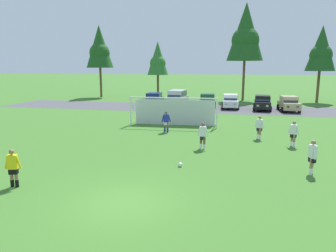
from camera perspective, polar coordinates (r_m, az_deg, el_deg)
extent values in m
plane|color=#3D7028|center=(25.87, 3.80, -0.26)|extent=(400.00, 400.00, 0.00)
cube|color=#4C4C51|center=(38.17, 6.84, 3.26)|extent=(52.00, 8.40, 0.01)
sphere|color=white|center=(15.73, 2.27, -7.12)|extent=(0.22, 0.22, 0.22)
sphere|color=black|center=(15.73, 2.27, -7.11)|extent=(0.08, 0.08, 0.08)
sphere|color=red|center=(15.72, 2.49, -7.14)|extent=(0.07, 0.07, 0.07)
cylinder|color=white|center=(25.54, 9.03, 2.26)|extent=(0.12, 0.12, 2.44)
cylinder|color=white|center=(26.62, -6.93, 2.66)|extent=(0.12, 0.12, 2.44)
cylinder|color=white|center=(25.68, 0.89, 5.18)|extent=(7.31, 0.55, 0.12)
cylinder|color=white|center=(26.41, 9.07, 2.80)|extent=(0.20, 1.95, 2.46)
cylinder|color=white|center=(27.46, -6.41, 3.17)|extent=(0.20, 1.95, 2.46)
cube|color=silver|center=(26.83, 1.21, 2.53)|extent=(6.94, 0.45, 2.20)
cylinder|color=#936B4C|center=(14.62, -26.89, -8.54)|extent=(0.14, 0.14, 0.80)
cylinder|color=#936B4C|center=(14.52, -26.20, -8.61)|extent=(0.14, 0.14, 0.80)
cylinder|color=black|center=(14.70, -26.81, -9.42)|extent=(0.15, 0.15, 0.32)
cylinder|color=black|center=(14.59, -26.12, -9.50)|extent=(0.15, 0.15, 0.32)
cube|color=black|center=(14.47, -26.65, -7.37)|extent=(0.39, 0.31, 0.28)
cube|color=yellow|center=(14.37, -26.78, -5.93)|extent=(0.44, 0.35, 0.60)
sphere|color=#936B4C|center=(14.26, -26.93, -4.27)|extent=(0.22, 0.22, 0.22)
cylinder|color=yellow|center=(14.50, -27.64, -5.94)|extent=(0.25, 0.16, 0.55)
cylinder|color=yellow|center=(14.24, -25.89, -6.07)|extent=(0.25, 0.16, 0.55)
cylinder|color=#936B4C|center=(15.94, 24.91, -6.82)|extent=(0.14, 0.14, 0.80)
cylinder|color=#936B4C|center=(16.17, 25.04, -6.58)|extent=(0.14, 0.14, 0.80)
cylinder|color=white|center=(16.01, 24.84, -7.64)|extent=(0.15, 0.15, 0.32)
cylinder|color=white|center=(16.24, 24.97, -7.39)|extent=(0.15, 0.15, 0.32)
cube|color=black|center=(15.97, 25.07, -5.60)|extent=(0.30, 0.39, 0.28)
cube|color=white|center=(15.87, 25.18, -4.28)|extent=(0.33, 0.43, 0.60)
sphere|color=#936B4C|center=(15.77, 25.30, -2.77)|extent=(0.22, 0.22, 0.22)
cylinder|color=white|center=(15.65, 25.46, -4.59)|extent=(0.15, 0.24, 0.55)
cylinder|color=white|center=(16.11, 24.89, -4.12)|extent=(0.15, 0.24, 0.55)
cylinder|color=brown|center=(19.02, 6.71, -3.11)|extent=(0.14, 0.14, 0.80)
cylinder|color=brown|center=(19.15, 6.10, -3.01)|extent=(0.14, 0.14, 0.80)
cylinder|color=white|center=(19.08, 6.70, -3.81)|extent=(0.15, 0.15, 0.32)
cylinder|color=white|center=(19.21, 6.09, -3.70)|extent=(0.15, 0.15, 0.32)
cube|color=black|center=(19.01, 6.43, -2.13)|extent=(0.37, 0.26, 0.28)
cube|color=white|center=(18.93, 6.45, -1.00)|extent=(0.41, 0.29, 0.60)
sphere|color=brown|center=(18.85, 6.48, 0.28)|extent=(0.22, 0.22, 0.22)
cylinder|color=white|center=(18.90, 7.21, -1.10)|extent=(0.24, 0.12, 0.55)
cylinder|color=white|center=(18.97, 5.69, -1.03)|extent=(0.24, 0.12, 0.55)
cylinder|color=brown|center=(23.80, -0.08, -0.23)|extent=(0.14, 0.14, 0.80)
cylinder|color=brown|center=(23.87, -0.61, -0.20)|extent=(0.14, 0.14, 0.80)
cylinder|color=#232D99|center=(23.84, -0.08, -0.80)|extent=(0.15, 0.15, 0.32)
cylinder|color=#232D99|center=(23.91, -0.60, -0.76)|extent=(0.15, 0.15, 0.32)
cube|color=silver|center=(23.77, -0.34, 0.54)|extent=(0.40, 0.35, 0.28)
cube|color=#232D99|center=(23.71, -0.34, 1.45)|extent=(0.45, 0.38, 0.60)
sphere|color=brown|center=(23.64, -0.34, 2.48)|extent=(0.22, 0.22, 0.22)
cylinder|color=#232D99|center=(23.73, 0.27, 1.41)|extent=(0.25, 0.18, 0.55)
cylinder|color=#232D99|center=(23.70, -0.96, 1.39)|extent=(0.25, 0.18, 0.55)
cylinder|color=#936B4C|center=(21.00, 22.27, -2.53)|extent=(0.14, 0.14, 0.80)
cylinder|color=#936B4C|center=(21.20, 21.88, -2.39)|extent=(0.14, 0.14, 0.80)
cylinder|color=white|center=(21.06, 22.22, -3.17)|extent=(0.15, 0.15, 0.32)
cylinder|color=white|center=(21.26, 21.84, -3.02)|extent=(0.15, 0.15, 0.32)
cube|color=black|center=(21.04, 22.14, -1.61)|extent=(0.40, 0.35, 0.28)
cube|color=white|center=(20.96, 22.21, -0.60)|extent=(0.45, 0.39, 0.60)
sphere|color=#936B4C|center=(20.89, 22.29, 0.56)|extent=(0.22, 0.22, 0.22)
cylinder|color=white|center=(20.86, 22.82, -0.75)|extent=(0.25, 0.18, 0.55)
cylinder|color=white|center=(21.08, 21.60, -0.55)|extent=(0.25, 0.18, 0.55)
cylinder|color=#936B4C|center=(22.39, 16.62, -1.39)|extent=(0.14, 0.14, 0.80)
cylinder|color=#936B4C|center=(22.61, 16.31, -1.25)|extent=(0.14, 0.14, 0.80)
cylinder|color=white|center=(22.44, 16.59, -1.99)|extent=(0.15, 0.15, 0.32)
cylinder|color=white|center=(22.66, 16.28, -1.85)|extent=(0.15, 0.15, 0.32)
cube|color=black|center=(22.44, 16.51, -0.52)|extent=(0.40, 0.35, 0.28)
cube|color=white|center=(22.37, 16.56, 0.43)|extent=(0.45, 0.38, 0.60)
sphere|color=#936B4C|center=(22.30, 16.62, 1.52)|extent=(0.22, 0.22, 0.22)
cylinder|color=white|center=(22.25, 17.11, 0.29)|extent=(0.25, 0.18, 0.55)
cylinder|color=white|center=(22.50, 16.01, 0.47)|extent=(0.25, 0.18, 0.55)
cube|color=navy|center=(39.95, -2.62, 4.67)|extent=(1.88, 4.23, 0.76)
cube|color=navy|center=(40.02, -2.57, 5.68)|extent=(1.70, 2.13, 0.64)
cube|color=#28384C|center=(39.09, -2.93, 5.53)|extent=(1.54, 0.34, 0.55)
cube|color=#28384C|center=(39.82, -1.40, 5.67)|extent=(0.07, 1.79, 0.45)
cube|color=white|center=(37.83, -2.67, 4.40)|extent=(0.28, 0.09, 0.20)
cube|color=white|center=(38.09, -4.12, 4.43)|extent=(0.28, 0.09, 0.20)
cube|color=#B21414|center=(41.81, -1.25, 5.02)|extent=(0.28, 0.09, 0.20)
cube|color=#B21414|center=(42.05, -2.57, 5.04)|extent=(0.28, 0.09, 0.20)
cylinder|color=black|center=(38.52, -1.80, 3.88)|extent=(0.25, 0.64, 0.64)
cylinder|color=black|center=(38.98, -4.38, 3.93)|extent=(0.25, 0.64, 0.64)
cylinder|color=black|center=(41.03, -0.94, 4.30)|extent=(0.25, 0.64, 0.64)
cylinder|color=black|center=(41.47, -3.37, 4.35)|extent=(0.25, 0.64, 0.64)
cube|color=#B2B2BC|center=(38.75, 1.66, 4.66)|extent=(2.18, 4.71, 1.00)
cube|color=#B2B2BC|center=(38.86, 1.75, 6.04)|extent=(1.93, 3.10, 0.84)
cube|color=#28384C|center=(37.49, 1.19, 5.84)|extent=(1.64, 0.48, 0.71)
cube|color=#28384C|center=(38.64, 3.02, 6.00)|extent=(0.20, 2.55, 0.59)
cube|color=white|center=(36.44, 1.54, 4.35)|extent=(0.28, 0.10, 0.20)
cube|color=white|center=(36.72, -0.04, 4.41)|extent=(0.28, 0.10, 0.20)
cube|color=#B21414|center=(40.80, 3.19, 5.03)|extent=(0.28, 0.10, 0.20)
cube|color=#B21414|center=(41.05, 1.77, 5.07)|extent=(0.28, 0.10, 0.20)
cylinder|color=black|center=(37.20, 2.51, 3.63)|extent=(0.28, 0.65, 0.64)
cylinder|color=black|center=(37.70, -0.30, 3.73)|extent=(0.28, 0.65, 0.64)
cylinder|color=black|center=(39.95, 3.51, 4.11)|extent=(0.28, 0.65, 0.64)
cylinder|color=black|center=(40.42, 0.87, 4.21)|extent=(0.28, 0.65, 0.64)
cube|color=#194C2D|center=(38.93, 7.30, 4.43)|extent=(2.04, 4.30, 0.76)
cube|color=#194C2D|center=(39.01, 7.33, 5.48)|extent=(1.78, 2.19, 0.64)
cube|color=#28384C|center=(38.05, 7.27, 5.32)|extent=(1.55, 0.40, 0.55)
cube|color=#28384C|center=(38.99, 8.56, 5.44)|extent=(0.14, 1.78, 0.45)
cube|color=white|center=(36.87, 7.93, 4.14)|extent=(0.28, 0.10, 0.20)
cube|color=white|center=(36.91, 6.39, 4.18)|extent=(0.28, 0.10, 0.20)
cube|color=#B21414|center=(40.96, 8.12, 4.79)|extent=(0.28, 0.10, 0.20)
cube|color=#B21414|center=(41.00, 6.73, 4.83)|extent=(0.28, 0.10, 0.20)
cylinder|color=black|center=(37.66, 8.57, 3.60)|extent=(0.28, 0.65, 0.64)
cylinder|color=black|center=(37.73, 5.83, 3.68)|extent=(0.28, 0.65, 0.64)
cylinder|color=black|center=(40.24, 8.65, 4.06)|extent=(0.28, 0.65, 0.64)
cylinder|color=black|center=(40.31, 6.08, 4.13)|extent=(0.28, 0.65, 0.64)
cube|color=silver|center=(38.58, 11.44, 4.25)|extent=(2.00, 4.28, 0.76)
cube|color=silver|center=(38.65, 11.47, 5.30)|extent=(1.76, 2.18, 0.64)
cube|color=#28384C|center=(37.69, 11.50, 5.13)|extent=(1.54, 0.39, 0.55)
cube|color=#28384C|center=(38.68, 12.71, 5.26)|extent=(0.13, 1.78, 0.45)
cube|color=white|center=(36.54, 12.28, 3.94)|extent=(0.28, 0.09, 0.20)
cube|color=white|center=(36.51, 10.72, 3.99)|extent=(0.28, 0.09, 0.20)
cube|color=#B21414|center=(40.63, 12.08, 4.61)|extent=(0.28, 0.09, 0.20)
cube|color=#B21414|center=(40.61, 10.68, 4.66)|extent=(0.28, 0.09, 0.20)
cylinder|color=black|center=(37.36, 12.83, 3.40)|extent=(0.27, 0.65, 0.64)
cylinder|color=black|center=(37.32, 10.07, 3.49)|extent=(0.27, 0.65, 0.64)
cylinder|color=black|center=(39.94, 12.67, 3.87)|extent=(0.27, 0.65, 0.64)
cylinder|color=black|center=(39.90, 10.09, 3.95)|extent=(0.27, 0.65, 0.64)
cube|color=black|center=(37.92, 17.00, 3.88)|extent=(1.99, 4.28, 0.76)
cube|color=black|center=(38.00, 17.06, 4.95)|extent=(1.75, 2.17, 0.64)
cube|color=#28384C|center=(37.04, 17.09, 4.78)|extent=(1.54, 0.38, 0.55)
cube|color=#28384C|center=(38.03, 18.32, 4.89)|extent=(0.12, 1.78, 0.45)
cube|color=white|center=(35.89, 17.86, 3.55)|extent=(0.28, 0.09, 0.20)
cube|color=white|center=(35.86, 16.28, 3.63)|extent=(0.28, 0.09, 0.20)
cube|color=#B21414|center=(39.98, 17.66, 4.25)|extent=(0.28, 0.09, 0.20)
cube|color=#B21414|center=(39.95, 16.24, 4.32)|extent=(0.28, 0.09, 0.20)
cylinder|color=black|center=(36.71, 18.42, 2.99)|extent=(0.27, 0.65, 0.64)
cylinder|color=black|center=(36.66, 15.61, 3.13)|extent=(0.27, 0.65, 0.64)
cylinder|color=black|center=(39.29, 18.25, 3.48)|extent=(0.27, 0.65, 0.64)
cylinder|color=black|center=(39.25, 15.62, 3.61)|extent=(0.27, 0.65, 0.64)
cube|color=tan|center=(37.92, 21.38, 3.61)|extent=(2.06, 4.31, 0.76)
cube|color=tan|center=(38.00, 21.41, 4.68)|extent=(1.79, 2.20, 0.64)
cube|color=#28384C|center=(37.06, 21.71, 4.50)|extent=(1.55, 0.41, 0.55)
cube|color=#28384C|center=(38.18, 22.64, 4.62)|extent=(0.15, 1.78, 0.45)
cube|color=white|center=(36.03, 22.82, 3.25)|extent=(0.28, 0.10, 0.20)
cube|color=white|center=(35.81, 21.28, 3.32)|extent=(0.28, 0.10, 0.20)
cube|color=#B21414|center=(40.02, 21.48, 4.01)|extent=(0.28, 0.10, 0.20)
cube|color=#B21414|center=(39.83, 20.09, 4.08)|extent=(0.28, 0.10, 0.20)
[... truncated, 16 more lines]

